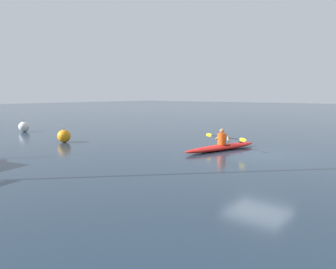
{
  "coord_description": "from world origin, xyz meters",
  "views": [
    {
      "loc": [
        -5.38,
        12.64,
        2.51
      ],
      "look_at": [
        1.23,
        4.53,
        1.2
      ],
      "focal_mm": 34.62,
      "sensor_mm": 36.0,
      "label": 1
    }
  ],
  "objects_px": {
    "kayaker": "(222,138)",
    "mooring_buoy_orange_mid": "(64,136)",
    "mooring_buoy_red_near": "(24,127)",
    "kayak": "(221,147)"
  },
  "relations": [
    {
      "from": "kayak",
      "to": "mooring_buoy_orange_mid",
      "type": "distance_m",
      "value": 8.2
    },
    {
      "from": "kayak",
      "to": "kayaker",
      "type": "height_order",
      "value": "kayaker"
    },
    {
      "from": "kayaker",
      "to": "mooring_buoy_orange_mid",
      "type": "xyz_separation_m",
      "value": [
        7.58,
        3.16,
        -0.22
      ]
    },
    {
      "from": "kayak",
      "to": "mooring_buoy_orange_mid",
      "type": "relative_size",
      "value": 6.04
    },
    {
      "from": "kayak",
      "to": "mooring_buoy_orange_mid",
      "type": "height_order",
      "value": "mooring_buoy_orange_mid"
    },
    {
      "from": "mooring_buoy_red_near",
      "to": "kayaker",
      "type": "bearing_deg",
      "value": -171.38
    },
    {
      "from": "mooring_buoy_orange_mid",
      "to": "kayaker",
      "type": "bearing_deg",
      "value": -157.41
    },
    {
      "from": "kayak",
      "to": "mooring_buoy_red_near",
      "type": "xyz_separation_m",
      "value": [
        13.87,
        2.07,
        0.21
      ]
    },
    {
      "from": "mooring_buoy_red_near",
      "to": "mooring_buoy_orange_mid",
      "type": "xyz_separation_m",
      "value": [
        -6.29,
        1.05,
        -0.0
      ]
    },
    {
      "from": "kayaker",
      "to": "mooring_buoy_red_near",
      "type": "bearing_deg",
      "value": 8.62
    }
  ]
}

